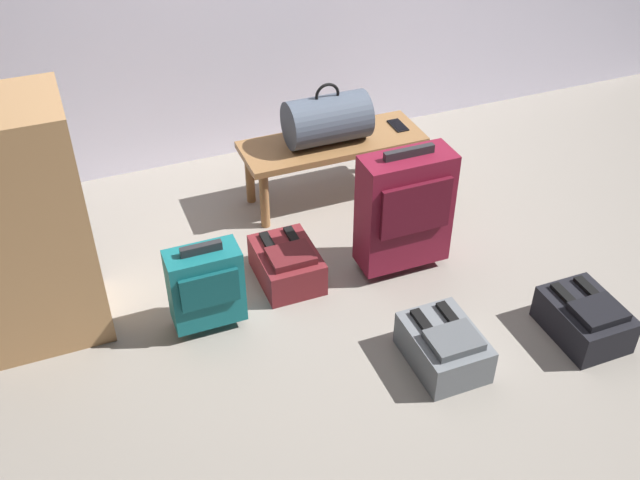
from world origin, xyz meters
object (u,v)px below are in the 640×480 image
object	(u,v)px
suitcase_small_teal	(206,286)
backpack_maroon	(287,264)
suitcase_upright_burgundy	(405,209)
cell_phone	(398,125)
side_cabinet	(18,228)
duffel_bag_slate	(327,119)
backpack_grey	(444,346)
bench	(332,149)
backpack_dark	(585,318)

from	to	relation	value
suitcase_small_teal	backpack_maroon	xyz separation A→B (m)	(0.44, 0.19, -0.15)
suitcase_upright_burgundy	backpack_maroon	world-z (taller)	suitcase_upright_burgundy
cell_phone	side_cabinet	distance (m)	2.08
duffel_bag_slate	suitcase_upright_burgundy	bearing A→B (deg)	-81.07
cell_phone	backpack_grey	world-z (taller)	cell_phone
bench	suitcase_upright_burgundy	distance (m)	0.71
side_cabinet	bench	bearing A→B (deg)	17.25
bench	backpack_grey	world-z (taller)	bench
suitcase_upright_burgundy	backpack_grey	world-z (taller)	suitcase_upright_burgundy
suitcase_upright_burgundy	backpack_maroon	xyz separation A→B (m)	(-0.56, 0.12, -0.25)
suitcase_upright_burgundy	backpack_maroon	size ratio (longest dim) A/B	1.77
cell_phone	suitcase_small_teal	world-z (taller)	suitcase_small_teal
duffel_bag_slate	side_cabinet	size ratio (longest dim) A/B	0.40
bench	backpack_grey	distance (m)	1.39
cell_phone	backpack_dark	xyz separation A→B (m)	(0.22, -1.46, -0.28)
cell_phone	side_cabinet	xyz separation A→B (m)	(-2.01, -0.51, 0.18)
suitcase_small_teal	backpack_dark	xyz separation A→B (m)	(1.54, -0.67, -0.15)
duffel_bag_slate	backpack_grey	size ratio (longest dim) A/B	1.16
duffel_bag_slate	backpack_maroon	world-z (taller)	duffel_bag_slate
backpack_maroon	backpack_dark	xyz separation A→B (m)	(1.10, -0.85, 0.00)
bench	cell_phone	world-z (taller)	cell_phone
bench	suitcase_upright_burgundy	xyz separation A→B (m)	(0.08, -0.71, 0.03)
suitcase_upright_burgundy	backpack_grey	distance (m)	0.72
bench	backpack_dark	distance (m)	1.59
side_cabinet	backpack_grey	bearing A→B (deg)	-29.01
suitcase_upright_burgundy	suitcase_small_teal	world-z (taller)	suitcase_upright_burgundy
backpack_grey	side_cabinet	distance (m)	1.84
backpack_dark	side_cabinet	size ratio (longest dim) A/B	0.35
duffel_bag_slate	suitcase_upright_burgundy	size ratio (longest dim) A/B	0.65
bench	duffel_bag_slate	distance (m)	0.19
bench	cell_phone	distance (m)	0.40
suitcase_upright_burgundy	backpack_dark	world-z (taller)	suitcase_upright_burgundy
suitcase_upright_burgundy	suitcase_small_teal	size ratio (longest dim) A/B	1.47
backpack_grey	side_cabinet	xyz separation A→B (m)	(-1.56, 0.87, 0.46)
backpack_grey	duffel_bag_slate	bearing A→B (deg)	89.28
bench	backpack_dark	bearing A→B (deg)	-66.91
suitcase_upright_burgundy	suitcase_small_teal	bearing A→B (deg)	-176.01
suitcase_small_teal	side_cabinet	distance (m)	0.81
duffel_bag_slate	backpack_dark	world-z (taller)	duffel_bag_slate
cell_phone	side_cabinet	size ratio (longest dim) A/B	0.13
duffel_bag_slate	suitcase_small_teal	distance (m)	1.21
cell_phone	side_cabinet	bearing A→B (deg)	-165.74
cell_phone	backpack_maroon	size ratio (longest dim) A/B	0.38
backpack_dark	cell_phone	bearing A→B (deg)	98.44
bench	backpack_maroon	world-z (taller)	bench
backpack_dark	bench	bearing A→B (deg)	113.09
backpack_maroon	backpack_dark	size ratio (longest dim) A/B	1.00
bench	backpack_dark	world-z (taller)	bench
cell_phone	backpack_dark	distance (m)	1.50
bench	backpack_grey	bearing A→B (deg)	-92.07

